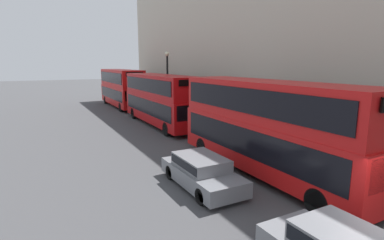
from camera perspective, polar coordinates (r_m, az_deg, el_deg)
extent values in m
cube|color=red|center=(14.38, 13.95, -4.45)|extent=(2.55, 11.03, 2.21)
cube|color=red|center=(14.00, 14.32, 3.50)|extent=(2.50, 10.81, 1.81)
cube|color=black|center=(14.31, 14.00, -3.43)|extent=(2.59, 10.15, 1.24)
cube|color=black|center=(13.99, 14.34, 3.87)|extent=(2.59, 10.15, 1.08)
cylinder|color=black|center=(11.40, 22.92, -14.20)|extent=(0.30, 1.00, 1.00)
cylinder|color=black|center=(13.12, 29.28, -11.43)|extent=(0.30, 1.00, 1.00)
cylinder|color=black|center=(17.05, 2.10, -5.08)|extent=(0.30, 1.00, 1.00)
cylinder|color=black|center=(18.24, 8.24, -4.13)|extent=(0.30, 1.00, 1.00)
cube|color=#B20C0F|center=(25.38, -6.03, 2.21)|extent=(2.55, 11.10, 2.12)
cube|color=#B20C0F|center=(25.17, -6.12, 6.57)|extent=(2.50, 10.88, 1.74)
cube|color=black|center=(25.34, -6.04, 2.78)|extent=(2.59, 10.21, 1.19)
cube|color=black|center=(25.16, -6.12, 6.76)|extent=(2.59, 10.21, 1.05)
cube|color=black|center=(20.36, -0.20, 1.38)|extent=(2.17, 0.06, 1.06)
cube|color=black|center=(20.13, -0.21, 7.09)|extent=(1.78, 0.06, 0.42)
cylinder|color=black|center=(21.53, -4.81, -1.76)|extent=(0.30, 1.00, 1.00)
cylinder|color=black|center=(22.49, 0.47, -1.18)|extent=(0.30, 1.00, 1.00)
cylinder|color=black|center=(28.84, -11.03, 1.27)|extent=(0.30, 1.00, 1.00)
cylinder|color=black|center=(29.56, -6.86, 1.62)|extent=(0.30, 1.00, 1.00)
cube|color=red|center=(36.97, -13.23, 4.64)|extent=(2.55, 10.76, 2.10)
cube|color=red|center=(36.82, -13.37, 7.78)|extent=(2.50, 10.54, 1.97)
cube|color=black|center=(36.95, -13.25, 5.03)|extent=(2.59, 9.90, 1.18)
cube|color=black|center=(36.82, -13.37, 7.94)|extent=(2.59, 9.90, 1.18)
cube|color=black|center=(31.81, -10.76, 4.55)|extent=(2.17, 0.06, 1.05)
cube|color=black|center=(31.66, -10.90, 8.52)|extent=(1.78, 0.06, 0.47)
cylinder|color=black|center=(33.17, -13.35, 2.39)|extent=(0.30, 1.00, 1.00)
cylinder|color=black|center=(33.80, -9.66, 2.68)|extent=(0.30, 1.00, 1.00)
cylinder|color=black|center=(40.47, -16.11, 3.72)|extent=(0.30, 1.00, 1.00)
cylinder|color=black|center=(40.99, -13.03, 3.95)|extent=(0.30, 1.00, 1.00)
cylinder|color=black|center=(9.68, 23.91, -20.13)|extent=(0.22, 0.64, 0.64)
cube|color=slate|center=(12.81, 1.91, -10.55)|extent=(1.86, 4.37, 0.63)
cube|color=slate|center=(12.71, 1.68, -8.00)|extent=(1.64, 2.41, 0.51)
cube|color=black|center=(12.70, 1.68, -7.89)|extent=(1.68, 2.29, 0.33)
cylinder|color=black|center=(11.39, 1.83, -14.33)|extent=(0.22, 0.64, 0.64)
cylinder|color=black|center=(12.22, 8.70, -12.64)|extent=(0.22, 0.64, 0.64)
cylinder|color=black|center=(13.69, -4.10, -9.92)|extent=(0.22, 0.64, 0.64)
cylinder|color=black|center=(14.39, 1.97, -8.85)|extent=(0.22, 0.64, 0.64)
cylinder|color=black|center=(29.23, -4.67, 6.31)|extent=(0.18, 0.18, 5.81)
sphere|color=beige|center=(29.16, -4.76, 12.44)|extent=(0.44, 0.44, 0.44)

